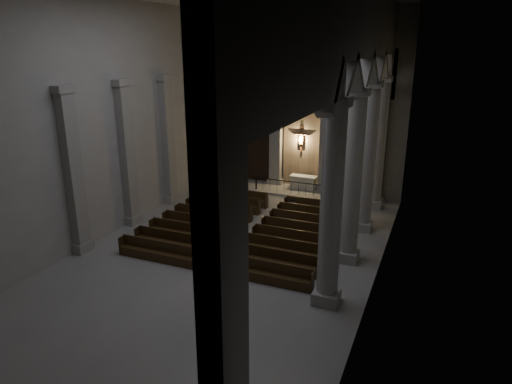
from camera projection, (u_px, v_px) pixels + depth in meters
room at (225, 95)px, 19.92m from camera, size 24.00×24.10×12.00m
sanctuary_wall at (302, 94)px, 30.36m from camera, size 14.00×0.77×12.00m
right_arcade at (357, 92)px, 19.02m from camera, size 1.00×24.00×12.00m
left_pilasters at (149, 149)px, 26.59m from camera, size 0.60×13.00×8.03m
sanctuary_step at (295, 191)px, 31.56m from camera, size 8.50×2.60×0.15m
altar at (303, 182)px, 31.62m from camera, size 1.83×0.73×0.93m
altar_rail at (291, 186)px, 30.61m from camera, size 5.21×0.09×1.02m
candle_stand_left at (247, 186)px, 31.59m from camera, size 0.24×0.24×1.43m
candle_stand_right at (336, 199)px, 28.80m from camera, size 0.27×0.27×1.61m
pews at (248, 230)px, 24.31m from camera, size 9.62×9.18×0.94m
worshipper at (292, 207)px, 27.08m from camera, size 0.44×0.34×1.10m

